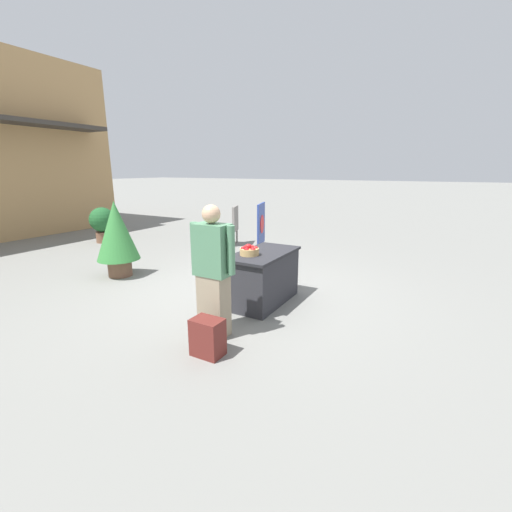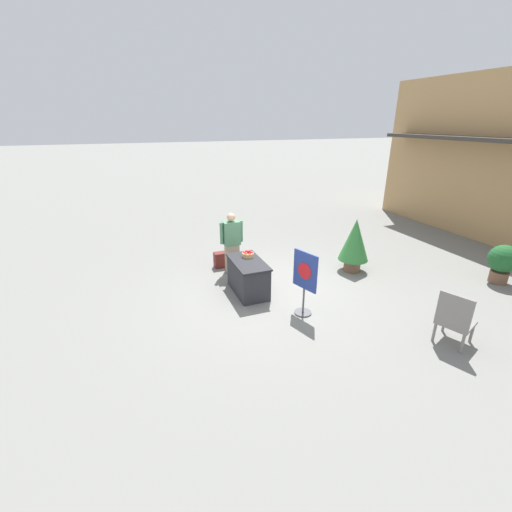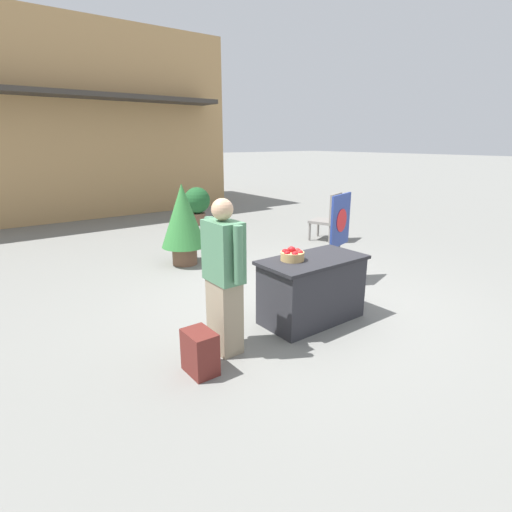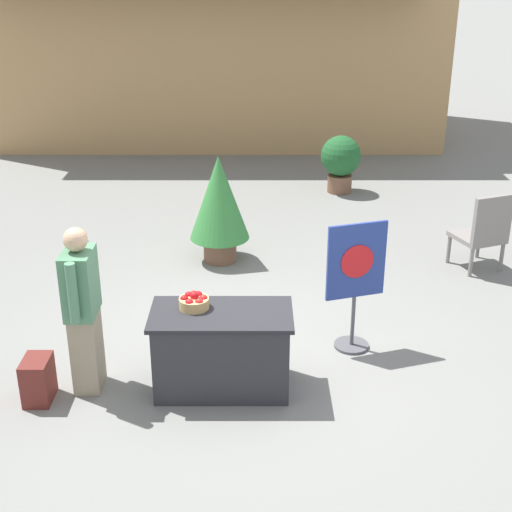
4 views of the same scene
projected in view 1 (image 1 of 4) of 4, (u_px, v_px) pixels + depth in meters
ground_plane at (243, 290)px, 5.76m from camera, size 120.00×120.00×0.00m
display_table at (263, 277)px, 5.17m from camera, size 1.30×0.68×0.79m
apple_basket at (249, 250)px, 4.89m from camera, size 0.27×0.27×0.16m
person_visitor at (213, 272)px, 4.02m from camera, size 0.26×0.61×1.60m
backpack at (208, 337)px, 3.72m from camera, size 0.24×0.34×0.42m
poster_board at (261, 235)px, 6.54m from camera, size 0.60×0.36×1.36m
patio_chair at (231, 225)px, 9.11m from camera, size 0.71×0.71×1.04m
potted_plant_near_left at (102, 222)px, 9.43m from camera, size 0.68×0.68×0.97m
potted_plant_far_right at (117, 234)px, 6.36m from camera, size 0.78×0.78×1.43m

